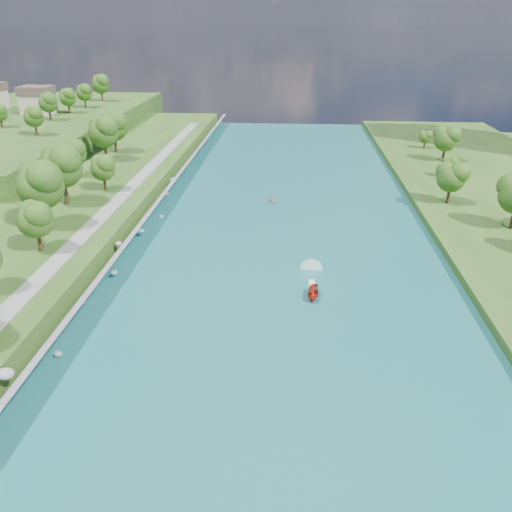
{
  "coord_description": "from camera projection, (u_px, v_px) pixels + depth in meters",
  "views": [
    {
      "loc": [
        1.86,
        -53.01,
        35.84
      ],
      "look_at": [
        -3.42,
        17.01,
        2.5
      ],
      "focal_mm": 35.0,
      "sensor_mm": 36.0,
      "label": 1
    }
  ],
  "objects": [
    {
      "name": "motorboat",
      "position": [
        313.0,
        288.0,
        72.13
      ],
      "size": [
        3.6,
        18.81,
        1.91
      ],
      "rotation": [
        0.0,
        0.0,
        3.04
      ],
      "color": "red",
      "rests_on": "river_water"
    },
    {
      "name": "ridge_west",
      "position": [
        18.0,
        133.0,
        152.51
      ],
      "size": [
        60.0,
        120.0,
        9.0
      ],
      "primitive_type": "cube",
      "color": "#2D5119",
      "rests_on": "ground"
    },
    {
      "name": "trees_ridge",
      "position": [
        69.0,
        98.0,
        156.18
      ],
      "size": [
        19.29,
        65.25,
        11.0
      ],
      "color": "#275516",
      "rests_on": "ridge_west"
    },
    {
      "name": "ridge_houses",
      "position": [
        1.0,
        100.0,
        153.65
      ],
      "size": [
        29.5,
        29.5,
        8.4
      ],
      "color": "beige",
      "rests_on": "ridge_west"
    },
    {
      "name": "river_water",
      "position": [
        278.0,
        262.0,
        81.24
      ],
      "size": [
        55.0,
        240.0,
        0.1
      ],
      "primitive_type": "cube",
      "color": "#1A6564",
      "rests_on": "ground"
    },
    {
      "name": "raft",
      "position": [
        272.0,
        200.0,
        107.92
      ],
      "size": [
        3.01,
        3.48,
        1.59
      ],
      "rotation": [
        0.0,
        0.0,
        0.38
      ],
      "color": "#95979D",
      "rests_on": "river_water"
    },
    {
      "name": "riverside_path",
      "position": [
        81.0,
        237.0,
        81.95
      ],
      "size": [
        3.0,
        200.0,
        0.1
      ],
      "primitive_type": "cube",
      "color": "gray",
      "rests_on": "berm_west"
    },
    {
      "name": "ground",
      "position": [
        273.0,
        332.0,
        63.25
      ],
      "size": [
        260.0,
        260.0,
        0.0
      ],
      "primitive_type": "plane",
      "color": "#2D5119",
      "rests_on": "ground"
    },
    {
      "name": "riprap_bank",
      "position": [
        121.0,
        249.0,
        81.74
      ],
      "size": [
        4.02,
        236.0,
        4.13
      ],
      "color": "slate",
      "rests_on": "ground"
    },
    {
      "name": "trees_east",
      "position": [
        499.0,
        193.0,
        92.73
      ],
      "size": [
        16.96,
        141.29,
        11.96
      ],
      "color": "#275516",
      "rests_on": "berm_east"
    }
  ]
}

